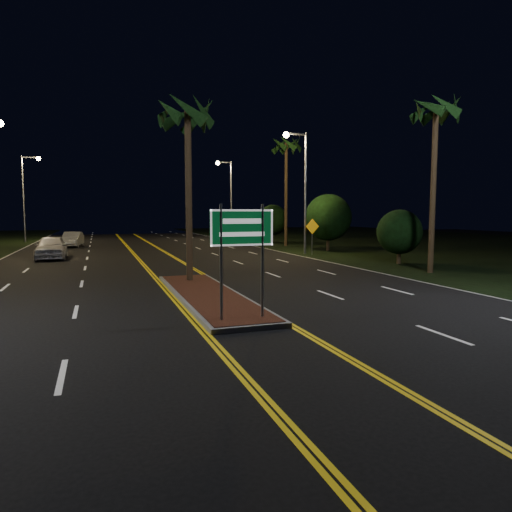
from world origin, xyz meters
name	(u,v)px	position (x,y,z in m)	size (l,w,h in m)	color
ground	(280,352)	(0.00, 0.00, 0.00)	(120.00, 120.00, 0.00)	black
grass_right	(472,245)	(30.00, 25.00, 0.00)	(40.00, 110.00, 0.01)	black
median_island	(208,295)	(0.00, 7.00, 0.08)	(2.25, 10.25, 0.17)	gray
highway_sign	(242,238)	(0.00, 2.80, 2.40)	(1.80, 0.08, 3.20)	gray
streetlight_left_far	(27,188)	(-10.61, 44.00, 5.66)	(1.91, 0.44, 9.00)	gray
streetlight_right_mid	(301,178)	(10.61, 22.00, 5.66)	(1.91, 0.44, 9.00)	gray
streetlight_right_far	(228,191)	(10.61, 42.00, 5.66)	(1.91, 0.44, 9.00)	gray
palm_median	(188,114)	(0.00, 10.50, 7.28)	(2.40, 2.40, 8.30)	#382819
palm_right_near	(436,111)	(12.50, 10.00, 8.21)	(2.40, 2.40, 9.30)	#382819
palm_right_far	(286,147)	(12.80, 30.00, 9.14)	(2.40, 2.40, 10.30)	#382819
shrub_near	(399,232)	(13.50, 14.00, 1.95)	(2.70, 2.70, 3.30)	#382819
shrub_mid	(328,217)	(14.00, 24.00, 2.73)	(3.78, 3.78, 4.62)	#382819
shrub_far	(272,220)	(13.80, 36.00, 2.34)	(3.24, 3.24, 3.96)	#382819
car_near	(51,245)	(-6.75, 24.25, 0.92)	(2.38, 5.54, 1.85)	silver
car_far	(72,238)	(-5.98, 35.65, 0.79)	(2.04, 4.75, 1.58)	#B8BDC3
warning_sign	(312,231)	(11.15, 21.10, 1.75)	(1.11, 0.16, 2.66)	gray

